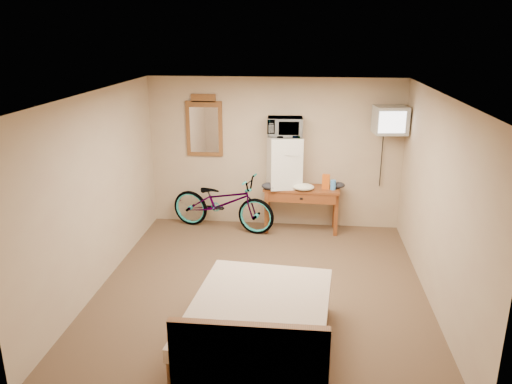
# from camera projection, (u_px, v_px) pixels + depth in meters

# --- Properties ---
(room) EXTENTS (4.60, 4.64, 2.50)m
(room) POSITION_uv_depth(u_px,v_px,m) (262.00, 197.00, 6.14)
(room) COLOR #503528
(room) RESTS_ON ground
(desk) EXTENTS (1.26, 0.54, 0.75)m
(desk) POSITION_uv_depth(u_px,v_px,m) (301.00, 196.00, 8.19)
(desk) COLOR brown
(desk) RESTS_ON floor
(mini_fridge) EXTENTS (0.61, 0.60, 0.84)m
(mini_fridge) POSITION_uv_depth(u_px,v_px,m) (284.00, 162.00, 8.11)
(mini_fridge) COLOR silver
(mini_fridge) RESTS_ON desk
(microwave) EXTENTS (0.57, 0.41, 0.31)m
(microwave) POSITION_uv_depth(u_px,v_px,m) (285.00, 127.00, 7.93)
(microwave) COLOR silver
(microwave) RESTS_ON mini_fridge
(snack_bag) EXTENTS (0.13, 0.08, 0.24)m
(snack_bag) POSITION_uv_depth(u_px,v_px,m) (326.00, 182.00, 8.08)
(snack_bag) COLOR #D45712
(snack_bag) RESTS_ON desk
(blue_cup) EXTENTS (0.09, 0.09, 0.16)m
(blue_cup) POSITION_uv_depth(u_px,v_px,m) (333.00, 185.00, 8.05)
(blue_cup) COLOR #4796F2
(blue_cup) RESTS_ON desk
(cloth_cream) EXTENTS (0.35, 0.27, 0.11)m
(cloth_cream) POSITION_uv_depth(u_px,v_px,m) (303.00, 187.00, 8.02)
(cloth_cream) COLOR beige
(cloth_cream) RESTS_ON desk
(cloth_dark_a) EXTENTS (0.29, 0.22, 0.11)m
(cloth_dark_a) POSITION_uv_depth(u_px,v_px,m) (271.00, 186.00, 8.06)
(cloth_dark_a) COLOR black
(cloth_dark_a) RESTS_ON desk
(cloth_dark_b) EXTENTS (0.21, 0.18, 0.10)m
(cloth_dark_b) POSITION_uv_depth(u_px,v_px,m) (338.00, 185.00, 8.13)
(cloth_dark_b) COLOR black
(cloth_dark_b) RESTS_ON desk
(crt_television) EXTENTS (0.54, 0.61, 0.43)m
(crt_television) POSITION_uv_depth(u_px,v_px,m) (390.00, 120.00, 7.68)
(crt_television) COLOR black
(crt_television) RESTS_ON room
(wall_mirror) EXTENTS (0.61, 0.04, 1.03)m
(wall_mirror) POSITION_uv_depth(u_px,v_px,m) (204.00, 126.00, 8.28)
(wall_mirror) COLOR brown
(wall_mirror) RESTS_ON room
(bicycle) EXTENTS (1.90, 1.03, 0.95)m
(bicycle) POSITION_uv_depth(u_px,v_px,m) (223.00, 202.00, 8.31)
(bicycle) COLOR black
(bicycle) RESTS_ON floor
(bed) EXTENTS (1.55, 1.98, 0.90)m
(bed) POSITION_uv_depth(u_px,v_px,m) (258.00, 327.00, 5.12)
(bed) COLOR brown
(bed) RESTS_ON floor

